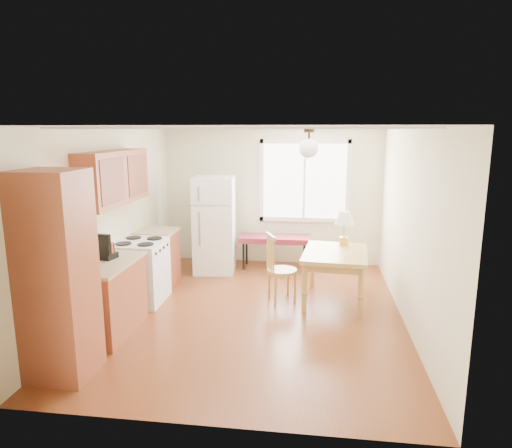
% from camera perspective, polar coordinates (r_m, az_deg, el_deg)
% --- Properties ---
extents(room_shell, '(4.60, 5.60, 2.62)m').
position_cam_1_polar(room_shell, '(6.04, -0.34, 0.07)').
color(room_shell, '#562511').
rests_on(room_shell, ground).
extents(kitchen_run, '(0.65, 3.40, 2.20)m').
position_cam_1_polar(kitchen_run, '(6.02, -17.64, -4.53)').
color(kitchen_run, brown).
rests_on(kitchen_run, ground).
extents(window_unit, '(1.64, 0.05, 1.51)m').
position_cam_1_polar(window_unit, '(8.38, 6.07, 5.36)').
color(window_unit, white).
rests_on(window_unit, room_shell).
extents(pendant_light, '(0.26, 0.26, 0.40)m').
position_cam_1_polar(pendant_light, '(6.26, 6.61, 9.51)').
color(pendant_light, black).
rests_on(pendant_light, room_shell).
extents(refrigerator, '(0.75, 0.75, 1.68)m').
position_cam_1_polar(refrigerator, '(8.00, -5.22, -0.09)').
color(refrigerator, white).
rests_on(refrigerator, ground).
extents(bench, '(1.29, 0.49, 0.59)m').
position_cam_1_polar(bench, '(8.20, 2.34, -1.98)').
color(bench, maroon).
rests_on(bench, ground).
extents(dining_table, '(1.00, 1.27, 0.74)m').
position_cam_1_polar(dining_table, '(6.71, 9.86, -4.27)').
color(dining_table, '#A6843F').
rests_on(dining_table, ground).
extents(chair, '(0.49, 0.48, 0.99)m').
position_cam_1_polar(chair, '(6.63, 2.52, -4.93)').
color(chair, '#A6843F').
rests_on(chair, ground).
extents(table_lamp, '(0.30, 0.30, 0.52)m').
position_cam_1_polar(table_lamp, '(7.01, 11.01, 0.41)').
color(table_lamp, gold).
rests_on(table_lamp, dining_table).
extents(coffee_maker, '(0.21, 0.25, 0.33)m').
position_cam_1_polar(coffee_maker, '(5.91, -18.12, -3.06)').
color(coffee_maker, black).
rests_on(coffee_maker, kitchen_run).
extents(kettle, '(0.13, 0.13, 0.26)m').
position_cam_1_polar(kettle, '(5.94, -18.01, -3.14)').
color(kettle, red).
rests_on(kettle, kitchen_run).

